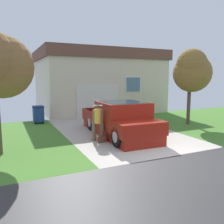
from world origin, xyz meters
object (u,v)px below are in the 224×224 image
at_px(pickup_truck, 121,121).
at_px(house_with_garage, 98,81).
at_px(person_with_hat, 98,120).
at_px(neighbor_tree, 192,70).
at_px(wheeled_trash_bin, 38,114).
at_px(handbag, 101,139).

distance_m(pickup_truck, house_with_garage, 9.19).
xyz_separation_m(person_with_hat, neighbor_tree, (5.96, 0.92, 2.19)).
xyz_separation_m(neighbor_tree, wheeled_trash_bin, (-7.74, 4.19, -2.51)).
xyz_separation_m(person_with_hat, handbag, (0.02, -0.33, -0.73)).
relative_size(person_with_hat, neighbor_tree, 0.38).
relative_size(handbag, neighbor_tree, 0.11).
distance_m(pickup_truck, neighbor_tree, 5.30).
relative_size(pickup_truck, house_with_garage, 0.56).
height_order(neighbor_tree, wheeled_trash_bin, neighbor_tree).
height_order(pickup_truck, neighbor_tree, neighbor_tree).
height_order(pickup_truck, house_with_garage, house_with_garage).
relative_size(person_with_hat, wheeled_trash_bin, 1.58).
distance_m(neighbor_tree, wheeled_trash_bin, 9.15).
height_order(person_with_hat, house_with_garage, house_with_garage).
bearing_deg(handbag, pickup_truck, 25.30).
distance_m(person_with_hat, house_with_garage, 9.78).
bearing_deg(house_with_garage, pickup_truck, -104.53).
height_order(person_with_hat, neighbor_tree, neighbor_tree).
distance_m(person_with_hat, neighbor_tree, 6.42).
bearing_deg(wheeled_trash_bin, person_with_hat, -70.87).
distance_m(handbag, house_with_garage, 10.22).
height_order(pickup_truck, wheeled_trash_bin, pickup_truck).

